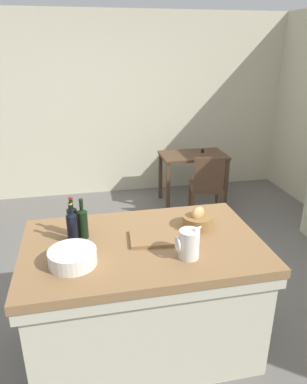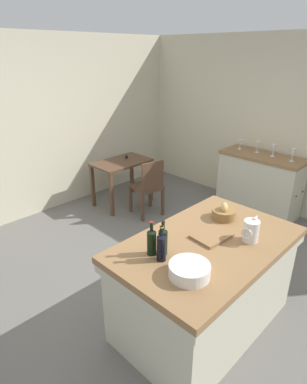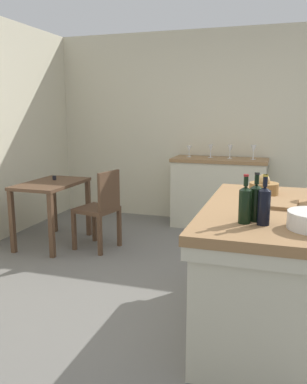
{
  "view_description": "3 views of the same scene",
  "coord_description": "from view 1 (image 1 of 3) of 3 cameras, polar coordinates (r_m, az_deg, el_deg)",
  "views": [
    {
      "loc": [
        -0.57,
        -2.75,
        2.12
      ],
      "look_at": [
        0.08,
        0.36,
        0.83
      ],
      "focal_mm": 33.58,
      "sensor_mm": 36.0,
      "label": 1
    },
    {
      "loc": [
        -2.16,
        -1.93,
        2.34
      ],
      "look_at": [
        0.17,
        0.36,
        0.91
      ],
      "focal_mm": 30.14,
      "sensor_mm": 36.0,
      "label": 2
    },
    {
      "loc": [
        -2.95,
        -0.61,
        1.52
      ],
      "look_at": [
        -0.07,
        0.3,
        0.91
      ],
      "focal_mm": 37.25,
      "sensor_mm": 36.0,
      "label": 3
    }
  ],
  "objects": [
    {
      "name": "ground_plane",
      "position": [
        3.52,
        -0.08,
        -14.94
      ],
      "size": [
        6.76,
        6.76,
        0.0
      ],
      "primitive_type": "plane",
      "color": "#66635E"
    },
    {
      "name": "wall_back",
      "position": [
        5.45,
        -5.83,
        13.3
      ],
      "size": [
        5.32,
        0.12,
        2.6
      ],
      "primitive_type": "cube",
      "color": "beige",
      "rests_on": "ground"
    },
    {
      "name": "island_table",
      "position": [
        2.7,
        -1.63,
        -15.45
      ],
      "size": [
        1.62,
        1.02,
        0.88
      ],
      "color": "olive",
      "rests_on": "ground"
    },
    {
      "name": "writing_desk",
      "position": [
        5.1,
        6.28,
        4.73
      ],
      "size": [
        0.91,
        0.57,
        0.78
      ],
      "color": "#513826",
      "rests_on": "ground"
    },
    {
      "name": "wooden_chair",
      "position": [
        4.59,
        8.46,
        0.92
      ],
      "size": [
        0.48,
        0.48,
        0.89
      ],
      "color": "#513826",
      "rests_on": "ground"
    },
    {
      "name": "pitcher",
      "position": [
        2.27,
        5.63,
        -8.15
      ],
      "size": [
        0.17,
        0.13,
        0.23
      ],
      "color": "silver",
      "rests_on": "island_table"
    },
    {
      "name": "wash_bowl",
      "position": [
        2.27,
        -12.74,
        -10.05
      ],
      "size": [
        0.3,
        0.3,
        0.1
      ],
      "primitive_type": "cylinder",
      "color": "silver",
      "rests_on": "island_table"
    },
    {
      "name": "bread_basket",
      "position": [
        2.66,
        7.03,
        -4.46
      ],
      "size": [
        0.22,
        0.22,
        0.16
      ],
      "color": "olive",
      "rests_on": "island_table"
    },
    {
      "name": "cutting_board",
      "position": [
        2.5,
        -0.01,
        -7.33
      ],
      "size": [
        0.34,
        0.27,
        0.02
      ],
      "primitive_type": "cube",
      "rotation": [
        0.0,
        0.0,
        -0.09
      ],
      "color": "olive",
      "rests_on": "island_table"
    },
    {
      "name": "wine_bottle_dark",
      "position": [
        2.52,
        -11.2,
        -4.73
      ],
      "size": [
        0.07,
        0.07,
        0.29
      ],
      "color": "black",
      "rests_on": "island_table"
    },
    {
      "name": "wine_bottle_amber",
      "position": [
        2.58,
        -12.74,
        -4.32
      ],
      "size": [
        0.07,
        0.07,
        0.29
      ],
      "color": "black",
      "rests_on": "island_table"
    },
    {
      "name": "wine_bottle_green",
      "position": [
        2.48,
        -12.8,
        -5.35
      ],
      "size": [
        0.07,
        0.07,
        0.29
      ],
      "color": "black",
      "rests_on": "island_table"
    }
  ]
}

